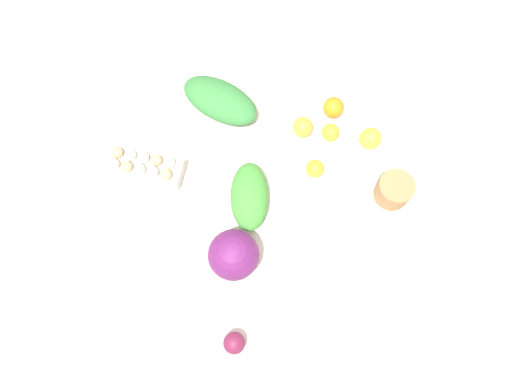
{
  "coord_description": "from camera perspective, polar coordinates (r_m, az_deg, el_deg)",
  "views": [
    {
      "loc": [
        -0.41,
        0.44,
        2.51
      ],
      "look_at": [
        0.0,
        0.0,
        0.76
      ],
      "focal_mm": 35.0,
      "sensor_mm": 36.0,
      "label": 1
    }
  ],
  "objects": [
    {
      "name": "ground_plane",
      "position": [
        2.58,
        -0.0,
        -5.52
      ],
      "size": [
        8.0,
        8.0,
        0.0
      ],
      "primitive_type": "plane",
      "color": "#B2A899"
    },
    {
      "name": "egg_carton",
      "position": [
        1.91,
        -12.77,
        2.87
      ],
      "size": [
        0.31,
        0.24,
        0.09
      ],
      "rotation": [
        0.0,
        0.0,
        3.67
      ],
      "color": "#B7B7B2",
      "rests_on": "dining_table"
    },
    {
      "name": "dining_table",
      "position": [
        1.96,
        -0.0,
        -1.08
      ],
      "size": [
        1.18,
        1.08,
        0.74
      ],
      "color": "silver",
      "rests_on": "ground_plane"
    },
    {
      "name": "greens_bunch_scallion",
      "position": [
        1.98,
        -4.13,
        10.4
      ],
      "size": [
        0.35,
        0.23,
        0.1
      ],
      "primitive_type": "ellipsoid",
      "rotation": [
        0.0,
        0.0,
        3.36
      ],
      "color": "#337538",
      "rests_on": "dining_table"
    },
    {
      "name": "orange_0",
      "position": [
        1.95,
        8.51,
        6.76
      ],
      "size": [
        0.07,
        0.07,
        0.07
      ],
      "primitive_type": "sphere",
      "color": "orange",
      "rests_on": "dining_table"
    },
    {
      "name": "cabbage_purple",
      "position": [
        1.72,
        -2.58,
        -7.21
      ],
      "size": [
        0.18,
        0.18,
        0.18
      ],
      "primitive_type": "sphere",
      "color": "#601E5B",
      "rests_on": "dining_table"
    },
    {
      "name": "orange_4",
      "position": [
        1.88,
        6.74,
        2.66
      ],
      "size": [
        0.07,
        0.07,
        0.07
      ],
      "primitive_type": "sphere",
      "color": "orange",
      "rests_on": "dining_table"
    },
    {
      "name": "orange_2",
      "position": [
        1.96,
        12.96,
        5.99
      ],
      "size": [
        0.08,
        0.08,
        0.08
      ],
      "primitive_type": "sphere",
      "color": "#F9A833",
      "rests_on": "dining_table"
    },
    {
      "name": "orange_1",
      "position": [
        1.94,
        5.35,
        7.4
      ],
      "size": [
        0.08,
        0.08,
        0.08
      ],
      "primitive_type": "sphere",
      "color": "#F9A833",
      "rests_on": "dining_table"
    },
    {
      "name": "beet_root",
      "position": [
        1.73,
        -2.5,
        -16.86
      ],
      "size": [
        0.07,
        0.07,
        0.07
      ],
      "primitive_type": "sphere",
      "color": "maroon",
      "rests_on": "dining_table"
    },
    {
      "name": "orange_3",
      "position": [
        1.99,
        8.84,
        9.52
      ],
      "size": [
        0.08,
        0.08,
        0.08
      ],
      "primitive_type": "sphere",
      "color": "orange",
      "rests_on": "dining_table"
    },
    {
      "name": "greens_bunch_beet_tops",
      "position": [
        1.81,
        -0.75,
        -0.5
      ],
      "size": [
        0.28,
        0.29,
        0.1
      ],
      "primitive_type": "ellipsoid",
      "rotation": [
        0.0,
        0.0,
        2.32
      ],
      "color": "#3D8433",
      "rests_on": "dining_table"
    },
    {
      "name": "paper_bag",
      "position": [
        1.89,
        15.49,
        0.21
      ],
      "size": [
        0.13,
        0.13,
        0.1
      ],
      "primitive_type": "cylinder",
      "color": "#997047",
      "rests_on": "dining_table"
    }
  ]
}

